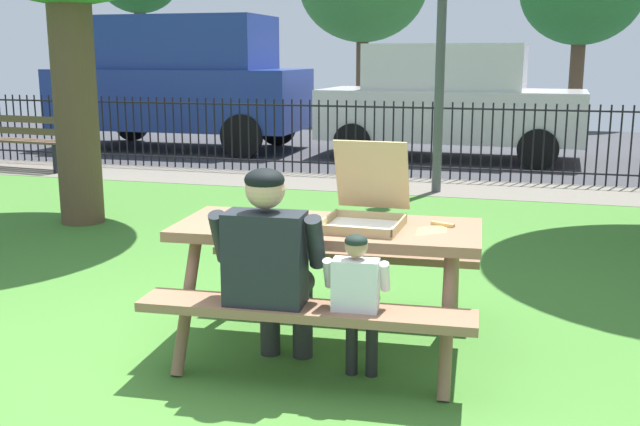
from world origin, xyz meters
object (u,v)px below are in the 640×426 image
at_px(pizza_box_open, 366,205).
at_px(pizza_slice_on_table, 434,228).
at_px(parked_car_far_left, 180,79).
at_px(child_at_table, 358,295).
at_px(adult_at_table, 270,264).
at_px(parked_car_left, 449,100).
at_px(picnic_table_foreground, 327,253).
at_px(lamp_post_walkway, 442,1).
at_px(park_bench_left, 23,143).

xyz_separation_m(pizza_box_open, pizza_slice_on_table, (0.40, 0.00, -0.11)).
relative_size(pizza_slice_on_table, parked_car_far_left, 0.06).
bearing_deg(child_at_table, adult_at_table, -179.48).
relative_size(adult_at_table, parked_car_left, 0.27).
bearing_deg(pizza_slice_on_table, parked_car_left, 95.62).
relative_size(picnic_table_foreground, parked_car_far_left, 0.40).
height_order(pizza_slice_on_table, lamp_post_walkway, lamp_post_walkway).
bearing_deg(park_bench_left, pizza_box_open, -40.11).
distance_m(pizza_slice_on_table, lamp_post_walkway, 5.71).
height_order(picnic_table_foreground, pizza_slice_on_table, pizza_slice_on_table).
relative_size(pizza_slice_on_table, lamp_post_walkway, 0.08).
distance_m(picnic_table_foreground, parked_car_far_left, 10.28).
height_order(adult_at_table, park_bench_left, adult_at_table).
relative_size(adult_at_table, park_bench_left, 0.73).
bearing_deg(parked_car_left, pizza_slice_on_table, -84.38).
bearing_deg(lamp_post_walkway, child_at_table, -86.92).
bearing_deg(child_at_table, picnic_table_foreground, 120.86).
height_order(pizza_box_open, park_bench_left, pizza_box_open).
bearing_deg(park_bench_left, child_at_table, -42.47).
xyz_separation_m(picnic_table_foreground, park_bench_left, (-6.48, 5.70, -0.18)).
distance_m(picnic_table_foreground, lamp_post_walkway, 5.78).
distance_m(pizza_slice_on_table, child_at_table, 0.70).
relative_size(park_bench_left, parked_car_far_left, 0.35).
distance_m(park_bench_left, parked_car_left, 6.99).
xyz_separation_m(pizza_slice_on_table, parked_car_left, (-0.86, 8.73, 0.23)).
bearing_deg(picnic_table_foreground, park_bench_left, 138.66).
bearing_deg(adult_at_table, park_bench_left, 135.40).
bearing_deg(pizza_box_open, parked_car_far_left, 122.22).
distance_m(adult_at_table, child_at_table, 0.50).
xyz_separation_m(adult_at_table, park_bench_left, (-6.30, 6.22, -0.24)).
xyz_separation_m(adult_at_table, parked_car_left, (-0.06, 9.30, 0.35)).
bearing_deg(parked_car_far_left, picnic_table_foreground, -59.00).
relative_size(lamp_post_walkway, parked_car_far_left, 0.84).
height_order(lamp_post_walkway, parked_car_left, lamp_post_walkway).
xyz_separation_m(picnic_table_foreground, parked_car_left, (-0.23, 8.79, 0.41)).
bearing_deg(park_bench_left, lamp_post_walkway, -1.90).
distance_m(child_at_table, parked_car_far_left, 10.87).
distance_m(pizza_box_open, parked_car_far_left, 10.33).
height_order(child_at_table, parked_car_left, parked_car_left).
xyz_separation_m(picnic_table_foreground, lamp_post_walkway, (-0.02, 5.49, 1.82)).
height_order(child_at_table, parked_car_far_left, parked_car_far_left).
relative_size(picnic_table_foreground, pizza_box_open, 3.47).
distance_m(picnic_table_foreground, parked_car_left, 8.80).
height_order(child_at_table, lamp_post_walkway, lamp_post_walkway).
distance_m(pizza_box_open, adult_at_table, 0.73).
distance_m(parked_car_far_left, parked_car_left, 5.05).
relative_size(pizza_box_open, parked_car_left, 0.12).
bearing_deg(adult_at_table, parked_car_far_left, 118.75).
bearing_deg(child_at_table, parked_car_far_left, 121.00).
bearing_deg(child_at_table, pizza_box_open, 98.37).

